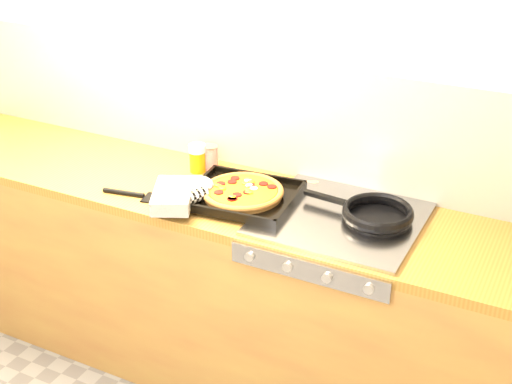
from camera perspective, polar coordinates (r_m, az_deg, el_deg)
The scene contains 9 objects.
room_shell at distance 3.03m, azimuth 0.95°, elevation 6.12°, with size 3.20×3.20×3.20m.
counter_run at distance 3.13m, azimuth -1.48°, elevation -7.68°, with size 3.20×0.62×0.90m.
stovetop at distance 2.73m, azimuth 6.76°, elevation -2.17°, with size 0.60×0.56×0.02m, color #9D9DA3.
pizza_on_tray at distance 2.82m, azimuth -2.57°, elevation -0.07°, with size 0.56×0.52×0.07m.
frying_pan at distance 2.72m, azimuth 9.59°, elevation -1.74°, with size 0.46×0.29×0.04m.
tomato_can at distance 3.12m, azimuth -3.74°, elevation 2.80°, with size 0.08×0.08×0.11m.
juice_glass at distance 3.09m, azimuth -4.70°, elevation 2.74°, with size 0.09×0.09×0.12m.
wooden_spoon at distance 2.99m, azimuth 2.88°, elevation 0.81°, with size 0.29×0.14×0.02m.
black_spatula at distance 2.93m, azimuth -9.51°, elevation -0.24°, with size 0.29×0.10×0.02m.
Camera 1 is at (1.24, -1.16, 2.22)m, focal length 50.00 mm.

